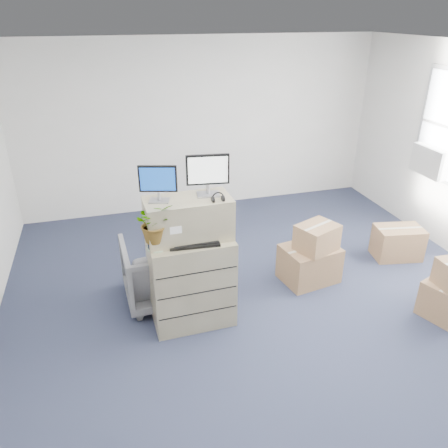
% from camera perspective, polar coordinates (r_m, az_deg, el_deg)
% --- Properties ---
extents(ground, '(7.00, 7.00, 0.00)m').
position_cam_1_polar(ground, '(4.98, 6.92, -13.04)').
color(ground, '#23283F').
rests_on(ground, ground).
extents(wall_back, '(6.00, 0.02, 2.80)m').
position_cam_1_polar(wall_back, '(7.41, -3.03, 12.66)').
color(wall_back, silver).
rests_on(wall_back, ground).
extents(ac_unit, '(0.24, 0.60, 0.40)m').
position_cam_1_polar(ac_unit, '(6.93, 25.51, 7.44)').
color(ac_unit, white).
rests_on(ac_unit, wall_right).
extents(filing_cabinet_lower, '(0.88, 0.55, 1.01)m').
position_cam_1_polar(filing_cabinet_lower, '(4.75, -4.23, -7.42)').
color(filing_cabinet_lower, gray).
rests_on(filing_cabinet_lower, ground).
extents(filing_cabinet_upper, '(0.88, 0.46, 0.43)m').
position_cam_1_polar(filing_cabinet_upper, '(4.44, -4.68, 0.72)').
color(filing_cabinet_upper, gray).
rests_on(filing_cabinet_upper, filing_cabinet_lower).
extents(monitor_left, '(0.36, 0.19, 0.37)m').
position_cam_1_polar(monitor_left, '(4.25, -8.63, 5.50)').
color(monitor_left, '#99999E').
rests_on(monitor_left, filing_cabinet_upper).
extents(monitor_right, '(0.43, 0.19, 0.43)m').
position_cam_1_polar(monitor_right, '(4.34, -2.13, 6.70)').
color(monitor_right, '#99999E').
rests_on(monitor_right, filing_cabinet_upper).
extents(headphones, '(0.12, 0.02, 0.12)m').
position_cam_1_polar(headphones, '(4.27, -0.80, 3.43)').
color(headphones, black).
rests_on(headphones, filing_cabinet_upper).
extents(keyboard, '(0.52, 0.25, 0.03)m').
position_cam_1_polar(keyboard, '(4.40, -3.92, -2.49)').
color(keyboard, black).
rests_on(keyboard, filing_cabinet_lower).
extents(mouse, '(0.10, 0.08, 0.03)m').
position_cam_1_polar(mouse, '(4.49, 0.00, -1.77)').
color(mouse, silver).
rests_on(mouse, filing_cabinet_lower).
extents(water_bottle, '(0.08, 0.08, 0.27)m').
position_cam_1_polar(water_bottle, '(4.52, -3.35, 0.09)').
color(water_bottle, '#9CA0A4').
rests_on(water_bottle, filing_cabinet_lower).
extents(phone_dock, '(0.06, 0.05, 0.13)m').
position_cam_1_polar(phone_dock, '(4.47, -5.53, -1.58)').
color(phone_dock, silver).
rests_on(phone_dock, filing_cabinet_lower).
extents(external_drive, '(0.21, 0.17, 0.06)m').
position_cam_1_polar(external_drive, '(4.67, -0.24, -0.42)').
color(external_drive, black).
rests_on(external_drive, filing_cabinet_lower).
extents(tissue_box, '(0.27, 0.17, 0.10)m').
position_cam_1_polar(tissue_box, '(4.59, -1.15, 0.15)').
color(tissue_box, '#3E7AD4').
rests_on(tissue_box, external_drive).
extents(potted_plant, '(0.42, 0.46, 0.41)m').
position_cam_1_polar(potted_plant, '(4.26, -8.98, -0.45)').
color(potted_plant, '#AAC09B').
rests_on(potted_plant, filing_cabinet_lower).
extents(office_chair, '(0.85, 0.80, 0.84)m').
position_cam_1_polar(office_chair, '(5.18, -8.41, -5.68)').
color(office_chair, slate).
rests_on(office_chair, ground).
extents(cardboard_boxes, '(2.16, 1.85, 0.79)m').
position_cam_1_polar(cardboard_boxes, '(5.75, 18.95, -4.86)').
color(cardboard_boxes, brown).
rests_on(cardboard_boxes, ground).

